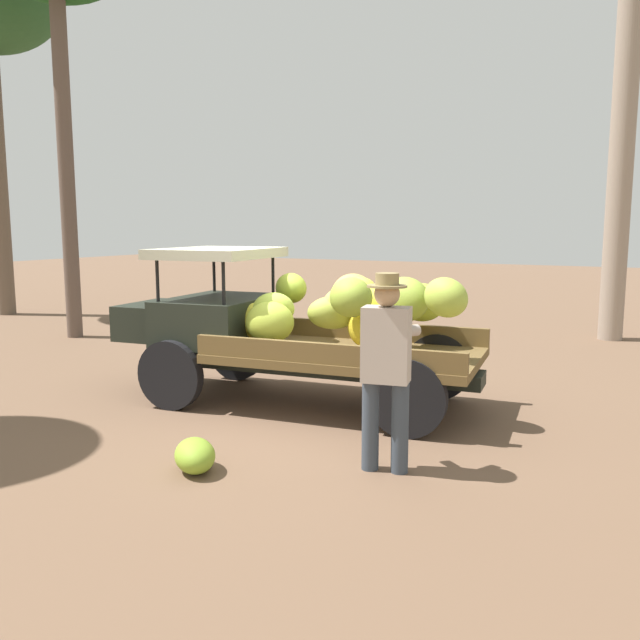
# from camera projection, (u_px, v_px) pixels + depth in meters

# --- Properties ---
(ground_plane) EXTENTS (60.00, 60.00, 0.00)m
(ground_plane) POSITION_uv_depth(u_px,v_px,m) (282.00, 405.00, 7.82)
(ground_plane) COLOR brown
(truck) EXTENTS (4.57, 2.13, 1.85)m
(truck) POSITION_uv_depth(u_px,v_px,m) (291.00, 324.00, 7.87)
(truck) COLOR black
(truck) RESTS_ON ground
(farmer) EXTENTS (0.52, 0.49, 1.73)m
(farmer) POSITION_uv_depth(u_px,v_px,m) (386.00, 360.00, 5.61)
(farmer) COLOR #39434E
(farmer) RESTS_ON ground
(loose_banana_bunch) EXTENTS (0.62, 0.62, 0.29)m
(loose_banana_bunch) POSITION_uv_depth(u_px,v_px,m) (195.00, 455.00, 5.71)
(loose_banana_bunch) COLOR #88AD2F
(loose_banana_bunch) RESTS_ON ground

